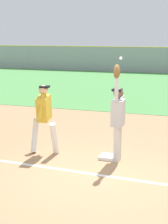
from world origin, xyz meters
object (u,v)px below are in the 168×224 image
at_px(baseball, 121,58).
at_px(fielder, 118,114).
at_px(runner, 44,114).
at_px(parked_car_blue, 134,61).
at_px(first_base, 108,157).

bearing_deg(baseball, fielder, -84.64).
distance_m(runner, parked_car_blue, 23.44).
bearing_deg(fielder, runner, -0.26).
distance_m(first_base, parked_car_blue, 23.56).
xyz_separation_m(fielder, parked_car_blue, (-4.31, 23.25, -0.45)).
xyz_separation_m(runner, baseball, (1.81, 0.36, 1.38)).
bearing_deg(fielder, parked_car_blue, -81.65).
distance_m(fielder, baseball, 1.30).
xyz_separation_m(fielder, runner, (-1.84, -0.06, -0.12)).
bearing_deg(runner, baseball, 4.96).
bearing_deg(parked_car_blue, baseball, -80.68).
bearing_deg(parked_car_blue, first_base, -81.29).
xyz_separation_m(first_base, baseball, (0.21, 0.25, 2.34)).
bearing_deg(baseball, first_base, -129.97).
relative_size(baseball, parked_car_blue, 0.02).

